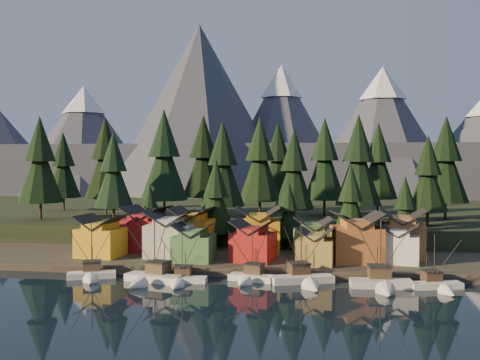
# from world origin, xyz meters

# --- Properties ---
(ground) EXTENTS (500.00, 500.00, 0.00)m
(ground) POSITION_xyz_m (0.00, 0.00, 0.00)
(ground) COLOR black
(ground) RESTS_ON ground
(shore_strip) EXTENTS (400.00, 50.00, 1.50)m
(shore_strip) POSITION_xyz_m (0.00, 40.00, 0.75)
(shore_strip) COLOR #393529
(shore_strip) RESTS_ON ground
(hillside) EXTENTS (420.00, 100.00, 6.00)m
(hillside) POSITION_xyz_m (0.00, 90.00, 3.00)
(hillside) COLOR black
(hillside) RESTS_ON ground
(dock) EXTENTS (80.00, 4.00, 1.00)m
(dock) POSITION_xyz_m (0.00, 16.50, 0.50)
(dock) COLOR #4C4136
(dock) RESTS_ON ground
(mountain_ridge) EXTENTS (560.00, 190.00, 90.00)m
(mountain_ridge) POSITION_xyz_m (-4.20, 213.59, 26.06)
(mountain_ridge) COLOR #4C5162
(mountain_ridge) RESTS_ON ground
(boat_0) EXTENTS (9.41, 9.93, 11.01)m
(boat_0) POSITION_xyz_m (-29.92, 9.88, 2.15)
(boat_0) COLOR white
(boat_0) RESTS_ON ground
(boat_1) EXTENTS (11.03, 11.60, 12.61)m
(boat_1) POSITION_xyz_m (-18.50, 8.33, 2.43)
(boat_1) COLOR white
(boat_1) RESTS_ON ground
(boat_2) EXTENTS (9.26, 10.04, 9.97)m
(boat_2) POSITION_xyz_m (-12.86, 8.42, 1.83)
(boat_2) COLOR white
(boat_2) RESTS_ON ground
(boat_3) EXTENTS (8.82, 9.41, 10.96)m
(boat_3) POSITION_xyz_m (-0.86, 11.49, 2.21)
(boat_3) COLOR white
(boat_3) RESTS_ON ground
(boat_4) EXTENTS (11.85, 12.28, 12.25)m
(boat_4) POSITION_xyz_m (8.95, 10.82, 2.23)
(boat_4) COLOR silver
(boat_4) RESTS_ON ground
(boat_5) EXTENTS (10.83, 11.72, 12.92)m
(boat_5) POSITION_xyz_m (22.05, 8.99, 2.50)
(boat_5) COLOR beige
(boat_5) RESTS_ON ground
(boat_6) EXTENTS (9.44, 9.91, 10.22)m
(boat_6) POSITION_xyz_m (31.37, 9.70, 1.91)
(boat_6) COLOR white
(boat_6) RESTS_ON ground
(house_front_0) EXTENTS (9.78, 9.38, 8.70)m
(house_front_0) POSITION_xyz_m (-34.00, 24.45, 6.07)
(house_front_0) COLOR gold
(house_front_0) RESTS_ON shore_strip
(house_front_1) EXTENTS (9.50, 9.13, 9.77)m
(house_front_1) POSITION_xyz_m (-19.60, 26.62, 6.63)
(house_front_1) COLOR beige
(house_front_1) RESTS_ON shore_strip
(house_front_2) EXTENTS (8.14, 8.20, 7.63)m
(house_front_2) POSITION_xyz_m (-13.42, 22.12, 5.51)
(house_front_2) COLOR #4A8548
(house_front_2) RESTS_ON shore_strip
(house_front_3) EXTENTS (9.56, 9.27, 8.23)m
(house_front_3) POSITION_xyz_m (-1.52, 23.66, 5.82)
(house_front_3) COLOR maroon
(house_front_3) RESTS_ON shore_strip
(house_front_4) EXTENTS (7.86, 8.35, 7.19)m
(house_front_4) POSITION_xyz_m (10.95, 21.59, 5.28)
(house_front_4) COLOR #AA8B3C
(house_front_4) RESTS_ON shore_strip
(house_front_5) EXTENTS (10.44, 9.68, 10.01)m
(house_front_5) POSITION_xyz_m (19.11, 24.95, 6.76)
(house_front_5) COLOR #B4662E
(house_front_5) RESTS_ON shore_strip
(house_front_6) EXTENTS (9.42, 9.09, 7.99)m
(house_front_6) POSITION_xyz_m (27.32, 25.61, 5.70)
(house_front_6) COLOR white
(house_front_6) RESTS_ON shore_strip
(house_back_0) EXTENTS (10.73, 10.44, 10.04)m
(house_back_0) POSITION_xyz_m (-26.68, 32.66, 6.77)
(house_back_0) COLOR maroon
(house_back_0) RESTS_ON shore_strip
(house_back_1) EXTENTS (9.68, 9.78, 9.84)m
(house_back_1) POSITION_xyz_m (-16.33, 33.69, 6.66)
(house_back_1) COLOR gold
(house_back_1) RESTS_ON shore_strip
(house_back_2) EXTENTS (10.41, 9.74, 10.04)m
(house_back_2) POSITION_xyz_m (-1.66, 34.83, 6.77)
(house_back_2) COLOR gold
(house_back_2) RESTS_ON shore_strip
(house_back_3) EXTENTS (8.71, 7.94, 8.09)m
(house_back_3) POSITION_xyz_m (10.41, 31.82, 5.75)
(house_back_3) COLOR #4C7942
(house_back_3) RESTS_ON shore_strip
(house_back_4) EXTENTS (9.83, 9.59, 8.89)m
(house_back_4) POSITION_xyz_m (20.23, 32.16, 6.17)
(house_back_4) COLOR beige
(house_back_4) RESTS_ON shore_strip
(house_back_5) EXTENTS (10.07, 10.17, 10.22)m
(house_back_5) POSITION_xyz_m (28.77, 30.74, 6.86)
(house_back_5) COLOR #A06838
(house_back_5) RESTS_ON shore_strip
(tree_hill_0) EXTENTS (11.96, 11.96, 27.86)m
(tree_hill_0) POSITION_xyz_m (-62.00, 52.00, 21.23)
(tree_hill_0) COLOR #332319
(tree_hill_0) RESTS_ON hillside
(tree_hill_1) EXTENTS (12.40, 12.40, 28.88)m
(tree_hill_1) POSITION_xyz_m (-50.00, 68.00, 21.79)
(tree_hill_1) COLOR #332319
(tree_hill_1) RESTS_ON hillside
(tree_hill_2) EXTENTS (10.01, 10.01, 23.31)m
(tree_hill_2) POSITION_xyz_m (-40.00, 48.00, 18.74)
(tree_hill_2) COLOR #332319
(tree_hill_2) RESTS_ON hillside
(tree_hill_3) EXTENTS (12.93, 12.93, 30.11)m
(tree_hill_3) POSITION_xyz_m (-30.00, 60.00, 22.46)
(tree_hill_3) COLOR #332319
(tree_hill_3) RESTS_ON hillside
(tree_hill_4) EXTENTS (12.74, 12.74, 29.67)m
(tree_hill_4) POSITION_xyz_m (-22.00, 75.00, 22.22)
(tree_hill_4) COLOR #332319
(tree_hill_4) RESTS_ON hillside
(tree_hill_5) EXTENTS (11.21, 11.21, 26.11)m
(tree_hill_5) POSITION_xyz_m (-12.00, 50.00, 20.27)
(tree_hill_5) COLOR #332319
(tree_hill_5) RESTS_ON hillside
(tree_hill_6) EXTENTS (12.13, 12.13, 28.25)m
(tree_hill_6) POSITION_xyz_m (-4.00, 65.00, 21.44)
(tree_hill_6) COLOR #332319
(tree_hill_6) RESTS_ON hillside
(tree_hill_7) EXTENTS (10.19, 10.19, 23.74)m
(tree_hill_7) POSITION_xyz_m (6.00, 48.00, 18.98)
(tree_hill_7) COLOR #332319
(tree_hill_7) RESTS_ON hillside
(tree_hill_8) EXTENTS (12.15, 12.15, 28.31)m
(tree_hill_8) POSITION_xyz_m (14.00, 72.00, 21.48)
(tree_hill_8) COLOR #332319
(tree_hill_8) RESTS_ON hillside
(tree_hill_9) EXTENTS (11.88, 11.88, 27.68)m
(tree_hill_9) POSITION_xyz_m (22.00, 55.00, 21.13)
(tree_hill_9) COLOR #332319
(tree_hill_9) RESTS_ON hillside
(tree_hill_10) EXTENTS (11.73, 11.73, 27.34)m
(tree_hill_10) POSITION_xyz_m (30.00, 80.00, 20.95)
(tree_hill_10) COLOR #332319
(tree_hill_10) RESTS_ON hillside
(tree_hill_11) EXTENTS (9.43, 9.43, 21.97)m
(tree_hill_11) POSITION_xyz_m (38.00, 50.00, 18.01)
(tree_hill_11) COLOR #332319
(tree_hill_11) RESTS_ON hillside
(tree_hill_12) EXTENTS (12.01, 12.01, 27.97)m
(tree_hill_12) POSITION_xyz_m (46.00, 66.00, 21.29)
(tree_hill_12) COLOR #332319
(tree_hill_12) RESTS_ON hillside
(tree_hill_15) EXTENTS (11.98, 11.98, 27.90)m
(tree_hill_15) POSITION_xyz_m (0.00, 82.00, 21.25)
(tree_hill_15) COLOR #332319
(tree_hill_15) RESTS_ON hillside
(tree_hill_16) EXTENTS (10.76, 10.76, 25.07)m
(tree_hill_16) POSITION_xyz_m (-68.00, 78.00, 19.70)
(tree_hill_16) COLOR #332319
(tree_hill_16) RESTS_ON hillside
(tree_shore_0) EXTENTS (6.37, 6.37, 14.83)m
(tree_shore_0) POSITION_xyz_m (-28.00, 40.00, 9.59)
(tree_shore_0) COLOR #332319
(tree_shore_0) RESTS_ON shore_strip
(tree_shore_1) EXTENTS (8.97, 8.97, 20.90)m
(tree_shore_1) POSITION_xyz_m (-12.00, 40.00, 12.92)
(tree_shore_1) COLOR #332319
(tree_shore_1) RESTS_ON shore_strip
(tree_shore_2) EXTENTS (6.70, 6.70, 15.62)m
(tree_shore_2) POSITION_xyz_m (5.00, 40.00, 10.03)
(tree_shore_2) COLOR #332319
(tree_shore_2) RESTS_ON shore_strip
(tree_shore_3) EXTENTS (8.48, 8.48, 19.76)m
(tree_shore_3) POSITION_xyz_m (19.00, 40.00, 12.30)
(tree_shore_3) COLOR #332319
(tree_shore_3) RESTS_ON shore_strip
(tree_shore_4) EXTENTS (7.25, 7.25, 16.90)m
(tree_shore_4) POSITION_xyz_m (31.00, 40.00, 10.73)
(tree_shore_4) COLOR #332319
(tree_shore_4) RESTS_ON shore_strip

